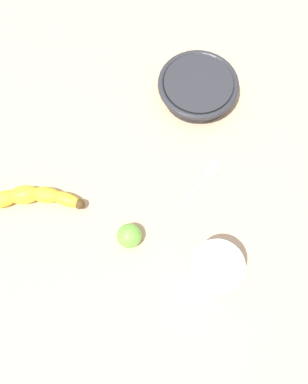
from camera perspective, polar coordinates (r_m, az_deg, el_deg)
wooden_tabletop at (r=77.91cm, az=-5.51°, el=0.95°), size 120.00×120.00×3.00cm
banana at (r=76.85cm, az=-17.69°, el=-0.93°), size 21.51×6.60×3.41cm
smoothie_glass at (r=68.25cm, az=8.41°, el=-10.84°), size 8.34×8.34×9.12cm
ceramic_bowl at (r=83.39cm, az=6.16°, el=14.39°), size 15.98×15.98×4.19cm
lime_fruit at (r=70.95cm, az=-3.48°, el=-6.14°), size 4.35×4.35×4.35cm
teaspoon at (r=77.27cm, az=7.93°, el=2.83°), size 8.56×9.30×0.80cm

